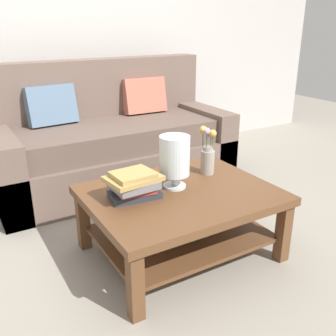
% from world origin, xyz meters
% --- Properties ---
extents(ground_plane, '(10.00, 10.00, 0.00)m').
position_xyz_m(ground_plane, '(0.00, 0.00, 0.00)').
color(ground_plane, gray).
extents(back_wall, '(6.40, 0.12, 2.70)m').
position_xyz_m(back_wall, '(0.00, 1.65, 1.35)').
color(back_wall, '#BCB7B2').
rests_on(back_wall, ground).
extents(couch, '(2.04, 0.90, 1.06)m').
position_xyz_m(couch, '(0.13, 0.90, 0.36)').
color(couch, brown).
rests_on(couch, ground).
extents(coffee_table, '(1.10, 0.86, 0.42)m').
position_xyz_m(coffee_table, '(0.03, -0.40, 0.31)').
color(coffee_table, brown).
rests_on(coffee_table, ground).
extents(book_stack_main, '(0.32, 0.25, 0.16)m').
position_xyz_m(book_stack_main, '(-0.25, -0.34, 0.51)').
color(book_stack_main, '#2D333D').
rests_on(book_stack_main, coffee_table).
extents(glass_hurricane_vase, '(0.18, 0.18, 0.32)m').
position_xyz_m(glass_hurricane_vase, '(0.03, -0.33, 0.62)').
color(glass_hurricane_vase, silver).
rests_on(glass_hurricane_vase, coffee_table).
extents(flower_pitcher, '(0.11, 0.10, 0.32)m').
position_xyz_m(flower_pitcher, '(0.33, -0.25, 0.56)').
color(flower_pitcher, '#9E998E').
rests_on(flower_pitcher, coffee_table).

